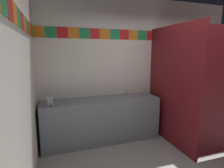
# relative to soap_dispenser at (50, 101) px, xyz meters

# --- Properties ---
(wall_back) EXTENTS (4.28, 0.09, 2.82)m
(wall_back) POSITION_rel_soap_dispenser_xyz_m (1.90, 0.49, 0.50)
(wall_back) COLOR silver
(wall_back) RESTS_ON ground_plane
(wall_side) EXTENTS (0.09, 3.55, 2.82)m
(wall_side) POSITION_rel_soap_dispenser_xyz_m (-0.28, -1.33, 0.50)
(wall_side) COLOR silver
(wall_side) RESTS_ON ground_plane
(vanity_counter) EXTENTS (2.23, 0.57, 0.84)m
(vanity_counter) POSITION_rel_soap_dispenser_xyz_m (0.92, 0.16, -0.49)
(vanity_counter) COLOR slate
(vanity_counter) RESTS_ON ground_plane
(faucet_left) EXTENTS (0.04, 0.10, 0.14)m
(faucet_left) POSITION_rel_soap_dispenser_xyz_m (0.37, 0.25, -0.03)
(faucet_left) COLOR silver
(faucet_left) RESTS_ON vanity_counter
(faucet_right) EXTENTS (0.04, 0.10, 0.14)m
(faucet_right) POSITION_rel_soap_dispenser_xyz_m (1.48, 0.25, -0.03)
(faucet_right) COLOR silver
(faucet_right) RESTS_ON vanity_counter
(soap_dispenser) EXTENTS (0.09, 0.09, 0.16)m
(soap_dispenser) POSITION_rel_soap_dispenser_xyz_m (0.00, 0.00, 0.00)
(soap_dispenser) COLOR gray
(soap_dispenser) RESTS_ON vanity_counter
(stall_divider) EXTENTS (0.92, 1.48, 2.20)m
(stall_divider) POSITION_rel_soap_dispenser_xyz_m (2.31, -0.55, 0.18)
(stall_divider) COLOR maroon
(stall_divider) RESTS_ON ground_plane
(toilet) EXTENTS (0.39, 0.49, 0.74)m
(toilet) POSITION_rel_soap_dispenser_xyz_m (2.65, -0.03, -0.61)
(toilet) COLOR white
(toilet) RESTS_ON ground_plane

